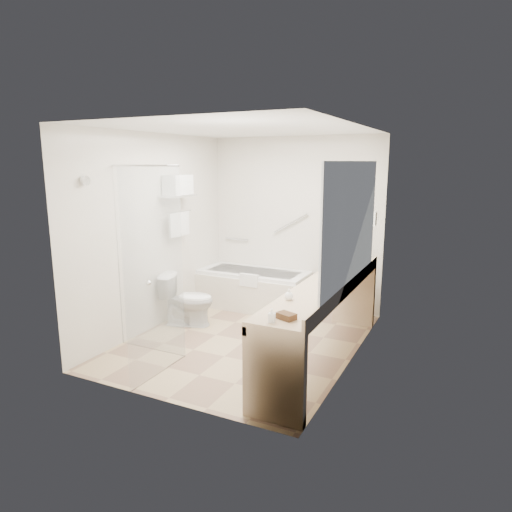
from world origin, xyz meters
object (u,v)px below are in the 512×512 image
at_px(toilet, 187,300).
at_px(water_bottle_left, 333,268).
at_px(bathtub, 254,289).
at_px(vanity_counter, 324,305).
at_px(amenity_basket, 286,316).

xyz_separation_m(toilet, water_bottle_left, (1.91, 0.22, 0.59)).
relative_size(bathtub, water_bottle_left, 9.21).
bearing_deg(toilet, vanity_counter, -116.25).
bearing_deg(vanity_counter, toilet, 170.85).
relative_size(bathtub, amenity_basket, 10.14).
relative_size(vanity_counter, toilet, 3.89).
height_order(vanity_counter, water_bottle_left, water_bottle_left).
xyz_separation_m(bathtub, toilet, (-0.45, -1.07, 0.06)).
height_order(toilet, amenity_basket, amenity_basket).
distance_m(vanity_counter, amenity_basket, 1.15).
bearing_deg(amenity_basket, vanity_counter, 91.36).
relative_size(vanity_counter, amenity_basket, 17.11).
distance_m(toilet, amenity_basket, 2.52).
relative_size(bathtub, vanity_counter, 0.59).
bearing_deg(water_bottle_left, bathtub, 149.64).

